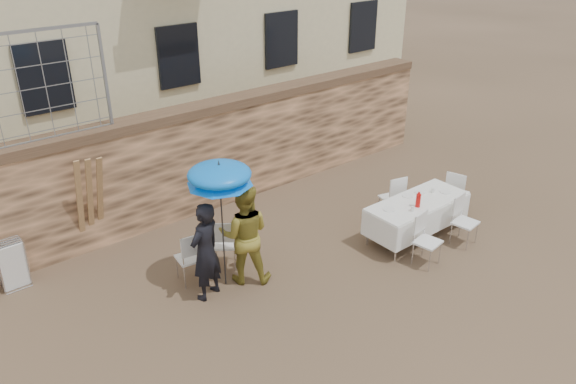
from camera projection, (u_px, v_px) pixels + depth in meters
ground at (360, 335)px, 8.34m from camera, size 80.00×80.00×0.00m
stone_wall at (186, 163)px, 11.34m from camera, size 13.00×0.50×2.20m
chain_link_fence at (7, 93)px, 8.77m from camera, size 3.20×0.06×1.80m
man_suit at (205, 252)px, 8.83m from camera, size 0.72×0.59×1.69m
woman_dress at (244, 234)px, 9.24m from camera, size 1.09×1.05×1.76m
umbrella at (220, 178)px, 8.63m from camera, size 1.05×1.05×2.09m
couple_chair_left at (190, 256)px, 9.38m from camera, size 0.54×0.54×0.96m
couple_chair_right at (225, 242)px, 9.77m from camera, size 0.67×0.67×0.96m
banquet_table at (418, 203)px, 10.57m from camera, size 2.10×0.85×0.78m
soda_bottle at (418, 200)px, 10.28m from camera, size 0.09×0.09×0.26m
table_chair_front_left at (428, 241)px, 9.83m from camera, size 0.55×0.55×0.96m
table_chair_front_right at (466, 221)px, 10.44m from camera, size 0.54×0.54×0.96m
table_chair_back at (392, 197)px, 11.36m from camera, size 0.58×0.58×0.96m
table_chair_side at (457, 192)px, 11.54m from camera, size 0.59×0.59×0.96m
chair_stack_right at (10, 261)px, 9.29m from camera, size 0.46×0.40×0.92m
wood_planks at (97, 203)px, 9.99m from camera, size 0.70×0.20×2.00m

